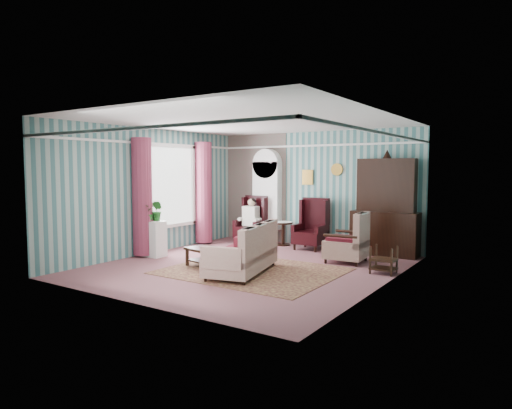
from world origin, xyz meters
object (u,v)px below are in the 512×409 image
Objects in this scene: bookcase at (267,200)px; plant_stand at (153,239)px; coffee_table at (207,258)px; round_side_table at (283,234)px; wingback_right at (310,224)px; sofa at (242,247)px; nest_table at (384,259)px; wingback_left at (251,220)px; floral_armchair at (346,240)px; dresser_hutch at (385,204)px; seated_woman at (251,221)px.

bookcase is 2.80× the size of plant_stand.
bookcase is 2.71× the size of coffee_table.
round_side_table is 0.73× the size of coffee_table.
plant_stand is 0.97× the size of coffee_table.
wingback_right reaches higher than coffee_table.
wingback_right is at bearing -12.71° from sofa.
coffee_table is at bearing -78.45° from bookcase.
bookcase reaches higher than plant_stand.
sofa is at bearing -147.24° from nest_table.
bookcase reaches higher than round_side_table.
plant_stand is 2.64m from sofa.
round_side_table is 3.36m from plant_stand.
bookcase is 4.15× the size of nest_table.
plant_stand is (-1.70, -2.90, 0.10)m from round_side_table.
coffee_table is (0.93, -2.95, -0.43)m from wingback_left.
wingback_right is at bearing -14.57° from bookcase.
wingback_left is 1.34× the size of floral_armchair.
wingback_left is at bearing 17.22° from sofa.
plant_stand reaches higher than coffee_table.
plant_stand is at bearing -166.16° from nest_table.
coffee_table is (-0.89, 0.04, -0.31)m from sofa.
wingback_left is 0.97m from round_side_table.
wingback_right reaches higher than floral_armchair.
dresser_hutch is at bearing 35.08° from plant_stand.
round_side_table reaches higher than coffee_table.
floral_armchair is at bearing -26.86° from round_side_table.
dresser_hutch is at bearing -2.11° from bookcase.
wingback_left is at bearing 73.78° from plant_stand.
dresser_hutch reaches higher than wingback_left.
seated_woman is 3.12m from coffee_table.
coffee_table is (-0.82, -2.95, -0.43)m from wingback_right.
seated_woman is (-0.25, -0.39, -0.53)m from bookcase.
nest_table is (3.82, -1.94, -0.85)m from bookcase.
bookcase reaches higher than coffee_table.
nest_table is at bearing -20.85° from wingback_left.
sofa is at bearing -65.05° from bookcase.
dresser_hutch is 4.37× the size of nest_table.
round_side_table is at bearing 59.62° from plant_stand.
dresser_hutch is at bearing -23.30° from floral_armchair.
sofa is (0.92, -3.14, 0.21)m from round_side_table.
round_side_table is 2.44m from floral_armchair.
coffee_table is (0.03, -3.10, -0.11)m from round_side_table.
nest_table is at bearing 13.84° from plant_stand.
coffee_table is (0.93, -2.95, -0.40)m from seated_woman.
wingback_right is 1.75m from seated_woman.
round_side_table is 0.75× the size of plant_stand.
bookcase is 2.40× the size of floral_armchair.
wingback_right is 0.65× the size of sofa.
dresser_hutch is 4.24m from coffee_table.
plant_stand is at bearing -144.92° from dresser_hutch.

